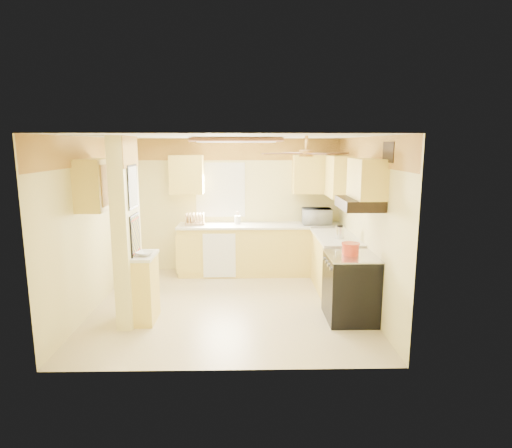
{
  "coord_description": "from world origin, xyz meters",
  "views": [
    {
      "loc": [
        0.25,
        -6.14,
        2.39
      ],
      "look_at": [
        0.39,
        0.35,
        1.18
      ],
      "focal_mm": 30.0,
      "sensor_mm": 36.0,
      "label": 1
    }
  ],
  "objects_px": {
    "bowl": "(145,254)",
    "dutch_oven": "(350,249)",
    "microwave": "(317,216)",
    "kettle": "(340,232)",
    "stove": "(350,287)"
  },
  "relations": [
    {
      "from": "bowl",
      "to": "dutch_oven",
      "type": "height_order",
      "value": "dutch_oven"
    },
    {
      "from": "microwave",
      "to": "bowl",
      "type": "height_order",
      "value": "microwave"
    },
    {
      "from": "stove",
      "to": "kettle",
      "type": "bearing_deg",
      "value": 87.98
    },
    {
      "from": "microwave",
      "to": "kettle",
      "type": "bearing_deg",
      "value": 99.25
    },
    {
      "from": "bowl",
      "to": "kettle",
      "type": "distance_m",
      "value": 2.98
    },
    {
      "from": "microwave",
      "to": "kettle",
      "type": "height_order",
      "value": "microwave"
    },
    {
      "from": "kettle",
      "to": "dutch_oven",
      "type": "bearing_deg",
      "value": -93.02
    },
    {
      "from": "microwave",
      "to": "kettle",
      "type": "xyz_separation_m",
      "value": [
        0.17,
        -1.22,
        -0.05
      ]
    },
    {
      "from": "bowl",
      "to": "kettle",
      "type": "xyz_separation_m",
      "value": [
        2.81,
        1.0,
        0.07
      ]
    },
    {
      "from": "dutch_oven",
      "to": "stove",
      "type": "bearing_deg",
      "value": -55.09
    },
    {
      "from": "bowl",
      "to": "dutch_oven",
      "type": "xyz_separation_m",
      "value": [
        2.76,
        0.09,
        0.03
      ]
    },
    {
      "from": "dutch_oven",
      "to": "microwave",
      "type": "bearing_deg",
      "value": 93.12
    },
    {
      "from": "stove",
      "to": "bowl",
      "type": "relative_size",
      "value": 4.2
    },
    {
      "from": "stove",
      "to": "kettle",
      "type": "xyz_separation_m",
      "value": [
        0.03,
        0.94,
        0.58
      ]
    },
    {
      "from": "dutch_oven",
      "to": "kettle",
      "type": "distance_m",
      "value": 0.92
    }
  ]
}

